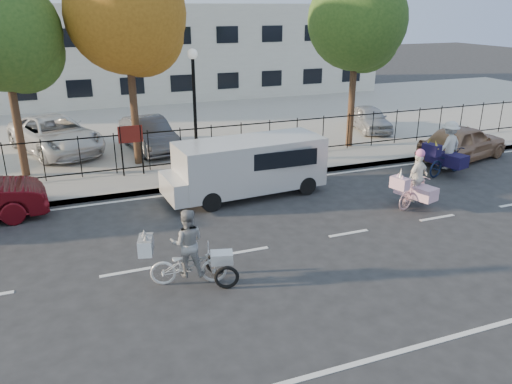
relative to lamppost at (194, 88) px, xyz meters
name	(u,v)px	position (x,y,z in m)	size (l,w,h in m)	color
ground	(246,251)	(-0.50, -6.80, -3.11)	(120.00, 120.00, 0.00)	#333334
road_markings	(246,251)	(-0.50, -6.80, -3.11)	(60.00, 9.52, 0.01)	silver
curb	(196,186)	(-0.50, -1.75, -3.04)	(60.00, 0.10, 0.15)	#A8A399
sidewalk	(189,177)	(-0.50, -0.70, -3.04)	(60.00, 2.20, 0.15)	#A8A399
parking_lot	(148,125)	(-0.50, 8.20, -3.04)	(60.00, 15.60, 0.15)	#A8A399
iron_fence	(181,147)	(-0.50, 0.40, -2.21)	(58.00, 0.06, 1.50)	black
building	(120,51)	(-0.50, 18.20, -0.11)	(34.00, 10.00, 6.00)	silver
lamppost	(194,88)	(0.00, 0.00, 0.00)	(0.36, 0.36, 4.33)	black
street_sign	(131,141)	(-2.35, 0.00, -1.70)	(0.85, 0.06, 1.80)	black
zebra_trike	(188,256)	(-2.21, -7.79, -2.42)	(2.08, 1.16, 1.78)	silver
unicorn_bike	(416,186)	(5.38, -5.84, -2.42)	(1.89, 1.36, 1.86)	beige
bull_bike	(447,154)	(8.46, -3.61, -2.31)	(2.22, 1.56, 2.00)	#0F1935
white_van	(247,165)	(0.93, -3.00, -2.09)	(5.34, 2.13, 1.86)	silver
gold_sedan	(463,142)	(10.39, -2.30, -2.38)	(1.72, 4.27, 1.45)	tan
lot_car_b	(55,135)	(-4.90, 4.20, -2.23)	(2.43, 5.28, 1.47)	silver
lot_car_c	(149,134)	(-1.24, 3.14, -2.28)	(1.45, 4.14, 1.37)	#43454A
lot_car_d	(370,118)	(9.39, 2.90, -2.38)	(1.38, 3.44, 1.17)	#A9ADB1
tree_west	(8,39)	(-5.85, 1.42, 1.73)	(3.77, 3.77, 6.92)	#442D1D
tree_mid	(130,19)	(-1.83, 1.46, 2.31)	(4.22, 4.22, 7.74)	#442D1D
tree_east	(359,25)	(7.12, 0.80, 2.02)	(4.00, 4.00, 7.34)	#442D1D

